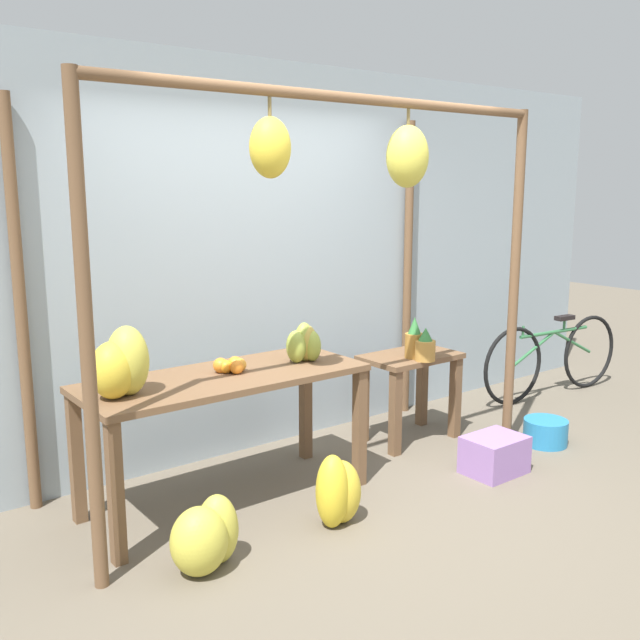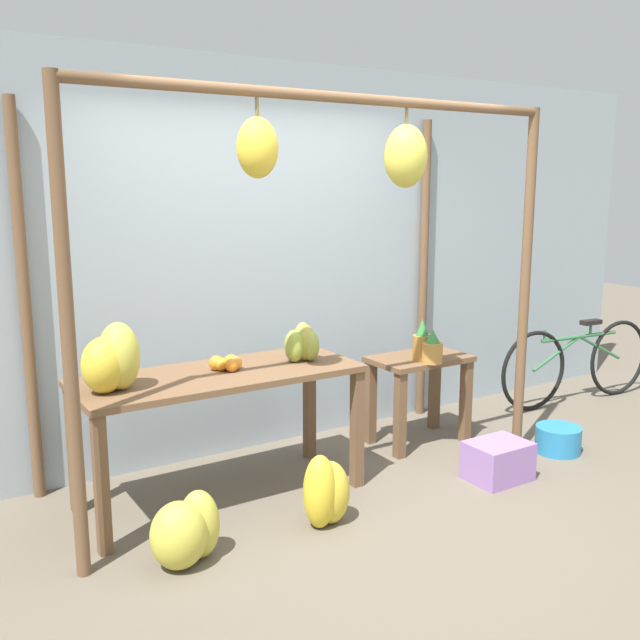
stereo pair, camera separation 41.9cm
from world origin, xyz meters
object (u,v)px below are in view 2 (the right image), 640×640
(pineapple_cluster, at_px, (427,346))
(banana_pile_ground_left, at_px, (186,531))
(banana_pile_on_table, at_px, (112,360))
(blue_bucket, at_px, (558,439))
(orange_pile, at_px, (227,363))
(fruit_crate_white, at_px, (498,461))
(banana_pile_ground_right, at_px, (325,492))
(papaya_pile, at_px, (303,344))
(parked_bicycle, at_px, (578,362))

(pineapple_cluster, distance_m, banana_pile_ground_left, 2.28)
(banana_pile_on_table, distance_m, blue_bucket, 3.25)
(pineapple_cluster, distance_m, blue_bucket, 1.20)
(orange_pile, xyz_separation_m, fruit_crate_white, (1.61, -0.74, -0.73))
(orange_pile, distance_m, blue_bucket, 2.55)
(banana_pile_on_table, bearing_deg, orange_pile, 6.30)
(banana_pile_ground_left, distance_m, blue_bucket, 2.91)
(banana_pile_ground_left, distance_m, banana_pile_ground_right, 0.84)
(banana_pile_on_table, relative_size, orange_pile, 2.07)
(pineapple_cluster, height_order, papaya_pile, papaya_pile)
(banana_pile_ground_left, bearing_deg, papaya_pile, 29.45)
(orange_pile, distance_m, banana_pile_ground_left, 1.09)
(pineapple_cluster, xyz_separation_m, fruit_crate_white, (0.05, -0.69, -0.66))
(parked_bicycle, xyz_separation_m, papaya_pile, (-2.96, -0.17, 0.56))
(parked_bicycle, height_order, papaya_pile, papaya_pile)
(banana_pile_on_table, distance_m, fruit_crate_white, 2.57)
(banana_pile_ground_right, distance_m, fruit_crate_white, 1.33)
(blue_bucket, bearing_deg, banana_pile_on_table, 170.00)
(banana_pile_ground_right, height_order, parked_bicycle, parked_bicycle)
(orange_pile, xyz_separation_m, parked_bicycle, (3.48, 0.11, -0.49))
(banana_pile_ground_right, relative_size, blue_bucket, 1.33)
(orange_pile, xyz_separation_m, banana_pile_ground_right, (0.28, -0.67, -0.65))
(pineapple_cluster, xyz_separation_m, blue_bucket, (0.79, -0.57, -0.69))
(fruit_crate_white, xyz_separation_m, papaya_pile, (-1.10, 0.68, 0.80))
(banana_pile_on_table, height_order, blue_bucket, banana_pile_on_table)
(banana_pile_ground_right, relative_size, papaya_pile, 1.72)
(banana_pile_on_table, distance_m, parked_bicycle, 4.25)
(orange_pile, bearing_deg, parked_bicycle, 1.85)
(pineapple_cluster, distance_m, banana_pile_ground_right, 1.53)
(orange_pile, relative_size, pineapple_cluster, 0.63)
(pineapple_cluster, xyz_separation_m, parked_bicycle, (1.92, 0.16, -0.42))
(orange_pile, bearing_deg, banana_pile_ground_left, -130.12)
(pineapple_cluster, bearing_deg, banana_pile_ground_right, -153.97)
(banana_pile_ground_left, xyz_separation_m, banana_pile_ground_right, (0.84, -0.02, 0.02))
(parked_bicycle, bearing_deg, banana_pile_ground_left, -169.19)
(banana_pile_ground_right, xyz_separation_m, parked_bicycle, (3.19, 0.79, 0.17))
(fruit_crate_white, bearing_deg, banana_pile_ground_right, 177.29)
(orange_pile, xyz_separation_m, papaya_pile, (0.51, -0.06, 0.07))
(pineapple_cluster, height_order, parked_bicycle, pineapple_cluster)
(orange_pile, relative_size, papaya_pile, 0.77)
(parked_bicycle, bearing_deg, fruit_crate_white, -155.50)
(papaya_pile, bearing_deg, blue_bucket, -17.12)
(banana_pile_on_table, height_order, pineapple_cluster, banana_pile_on_table)
(orange_pile, height_order, banana_pile_ground_left, orange_pile)
(banana_pile_on_table, relative_size, papaya_pile, 1.59)
(banana_pile_ground_right, bearing_deg, papaya_pile, 69.82)
(orange_pile, relative_size, banana_pile_ground_left, 0.44)
(banana_pile_on_table, relative_size, banana_pile_ground_right, 0.92)
(pineapple_cluster, bearing_deg, banana_pile_on_table, -179.31)
(banana_pile_on_table, xyz_separation_m, banana_pile_ground_left, (0.17, -0.58, -0.81))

